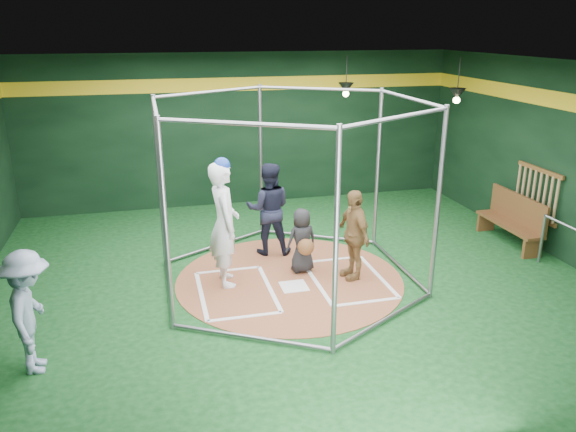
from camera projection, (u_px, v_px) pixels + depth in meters
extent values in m
cube|color=#0C3713|center=(289.00, 280.00, 9.44)|extent=(10.00, 9.00, 0.02)
cube|color=black|center=(290.00, 65.00, 8.31)|extent=(10.00, 9.00, 0.02)
cube|color=black|center=(242.00, 130.00, 13.00)|extent=(10.00, 0.10, 3.50)
cube|color=black|center=(420.00, 313.00, 4.74)|extent=(10.00, 0.10, 3.50)
cube|color=black|center=(560.00, 161.00, 10.03)|extent=(0.10, 9.00, 3.50)
cube|color=yellow|center=(241.00, 84.00, 12.64)|extent=(10.00, 0.01, 0.30)
cube|color=yellow|center=(568.00, 102.00, 9.68)|extent=(0.01, 9.00, 0.30)
cylinder|color=#985737|center=(289.00, 279.00, 9.44)|extent=(3.80, 3.80, 0.01)
cube|color=white|center=(294.00, 286.00, 9.16)|extent=(0.43, 0.43, 0.01)
cube|color=white|center=(228.00, 270.00, 9.77)|extent=(1.10, 0.07, 0.01)
cube|color=white|center=(245.00, 317.00, 8.21)|extent=(1.10, 0.07, 0.01)
cube|color=white|center=(201.00, 295.00, 8.86)|extent=(0.07, 1.70, 0.01)
cube|color=white|center=(269.00, 288.00, 9.11)|extent=(0.07, 1.70, 0.01)
cube|color=white|center=(332.00, 260.00, 10.20)|extent=(1.10, 0.07, 0.01)
cube|color=white|center=(367.00, 302.00, 8.64)|extent=(1.10, 0.07, 0.01)
cube|color=white|center=(317.00, 282.00, 9.30)|extent=(0.07, 1.70, 0.01)
cube|color=white|center=(378.00, 276.00, 9.55)|extent=(0.07, 1.70, 0.01)
cylinder|color=gray|center=(378.00, 170.00, 10.47)|extent=(0.07, 0.07, 3.00)
cylinder|color=gray|center=(261.00, 162.00, 11.07)|extent=(0.07, 0.07, 3.00)
cylinder|color=gray|center=(160.00, 184.00, 9.55)|extent=(0.07, 0.07, 3.00)
cylinder|color=gray|center=(166.00, 229.00, 7.44)|extent=(0.07, 0.07, 3.00)
cylinder|color=gray|center=(336.00, 247.00, 6.84)|extent=(0.07, 0.07, 3.00)
cylinder|color=gray|center=(438.00, 206.00, 8.36)|extent=(0.07, 0.07, 3.00)
cylinder|color=gray|center=(319.00, 89.00, 10.30)|extent=(2.02, 1.20, 0.06)
cylinder|color=gray|center=(316.00, 236.00, 11.24)|extent=(2.02, 1.20, 0.06)
cylinder|color=gray|center=(210.00, 92.00, 9.84)|extent=(2.02, 1.20, 0.06)
cylinder|color=gray|center=(217.00, 245.00, 10.78)|extent=(2.02, 1.20, 0.06)
cylinder|color=gray|center=(155.00, 107.00, 8.03)|extent=(0.06, 2.30, 0.06)
cylinder|color=gray|center=(169.00, 290.00, 8.96)|extent=(0.06, 2.30, 0.06)
cylinder|color=gray|center=(244.00, 124.00, 6.67)|extent=(2.02, 1.20, 0.06)
cylinder|color=gray|center=(250.00, 337.00, 7.61)|extent=(2.02, 1.20, 0.06)
cylinder|color=gray|center=(399.00, 117.00, 7.13)|extent=(2.02, 1.20, 0.06)
cylinder|color=gray|center=(386.00, 319.00, 8.07)|extent=(2.02, 1.20, 0.06)
cylinder|color=gray|center=(410.00, 99.00, 8.95)|extent=(0.06, 2.30, 0.06)
cylinder|color=gray|center=(399.00, 265.00, 9.88)|extent=(0.06, 2.30, 0.06)
cube|color=brown|center=(541.00, 170.00, 10.46)|extent=(0.05, 1.25, 0.08)
cube|color=brown|center=(534.00, 215.00, 10.75)|extent=(0.05, 1.25, 0.08)
cylinder|color=tan|center=(556.00, 201.00, 10.10)|extent=(0.06, 0.06, 0.85)
cylinder|color=tan|center=(550.00, 199.00, 10.24)|extent=(0.06, 0.06, 0.85)
cylinder|color=tan|center=(544.00, 197.00, 10.39)|extent=(0.06, 0.06, 0.85)
cylinder|color=tan|center=(539.00, 194.00, 10.53)|extent=(0.06, 0.06, 0.85)
cylinder|color=tan|center=(533.00, 192.00, 10.68)|extent=(0.06, 0.06, 0.85)
cylinder|color=tan|center=(528.00, 190.00, 10.82)|extent=(0.06, 0.06, 0.85)
cylinder|color=tan|center=(523.00, 188.00, 10.96)|extent=(0.06, 0.06, 0.85)
cylinder|color=tan|center=(518.00, 185.00, 11.11)|extent=(0.06, 0.06, 0.85)
cone|color=black|center=(346.00, 88.00, 12.36)|extent=(0.34, 0.34, 0.22)
sphere|color=#FFD899|center=(346.00, 94.00, 12.41)|extent=(0.14, 0.14, 0.14)
cylinder|color=black|center=(347.00, 71.00, 12.25)|extent=(0.02, 0.02, 0.70)
cone|color=black|center=(457.00, 94.00, 11.31)|extent=(0.34, 0.34, 0.22)
sphere|color=#FFD899|center=(457.00, 100.00, 11.35)|extent=(0.14, 0.14, 0.14)
cylinder|color=black|center=(459.00, 76.00, 11.20)|extent=(0.02, 0.02, 0.70)
imported|color=white|center=(224.00, 224.00, 8.99)|extent=(0.52, 0.76, 2.05)
sphere|color=#153495|center=(222.00, 166.00, 8.68)|extent=(0.26, 0.26, 0.26)
imported|color=#B0874B|center=(353.00, 234.00, 9.28)|extent=(0.50, 0.94, 1.53)
imported|color=black|center=(302.00, 240.00, 9.58)|extent=(0.61, 0.46, 1.13)
sphere|color=brown|center=(306.00, 247.00, 9.36)|extent=(0.28, 0.28, 0.28)
imported|color=black|center=(269.00, 209.00, 10.27)|extent=(0.96, 0.81, 1.72)
imported|color=#90A4BE|center=(30.00, 312.00, 6.75)|extent=(0.62, 1.04, 1.57)
cube|color=brown|center=(509.00, 224.00, 10.89)|extent=(0.39, 1.69, 0.06)
cube|color=brown|center=(518.00, 209.00, 10.83)|extent=(0.06, 1.69, 0.56)
cube|color=brown|center=(532.00, 248.00, 10.27)|extent=(0.37, 0.07, 0.37)
cube|color=brown|center=(486.00, 222.00, 11.65)|extent=(0.37, 0.07, 0.37)
cylinder|color=gray|center=(542.00, 239.00, 9.99)|extent=(0.05, 0.05, 0.91)
cylinder|color=gray|center=(566.00, 225.00, 9.39)|extent=(0.05, 1.01, 0.05)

